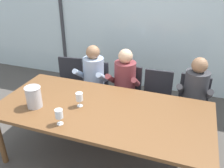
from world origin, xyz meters
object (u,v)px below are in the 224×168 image
(chair_left_of_center, at_px, (94,85))
(wine_glass_by_left_taster, at_px, (59,114))
(chair_near_curtain, at_px, (69,80))
(ice_bucket_primary, at_px, (34,97))
(person_pale_blue_shirt, at_px, (92,79))
(chair_right_of_center, at_px, (157,96))
(dining_table, at_px, (102,113))
(person_maroon_top, at_px, (124,84))
(chair_near_window_right, at_px, (191,102))
(wine_glass_near_bucket, at_px, (79,97))
(chair_center, at_px, (126,90))
(person_charcoal_jacket, at_px, (194,95))

(chair_left_of_center, xyz_separation_m, wine_glass_by_left_taster, (0.22, -1.40, 0.38))
(chair_near_curtain, xyz_separation_m, ice_bucket_primary, (0.24, -1.23, 0.39))
(chair_left_of_center, xyz_separation_m, person_pale_blue_shirt, (0.02, -0.12, 0.17))
(chair_left_of_center, relative_size, wine_glass_by_left_taster, 4.98)
(chair_right_of_center, height_order, person_pale_blue_shirt, person_pale_blue_shirt)
(chair_near_curtain, bearing_deg, person_pale_blue_shirt, -24.82)
(dining_table, bearing_deg, person_maroon_top, 89.70)
(dining_table, xyz_separation_m, chair_right_of_center, (0.49, 0.97, -0.20))
(chair_near_window_right, distance_m, wine_glass_near_bucket, 1.65)
(chair_near_window_right, bearing_deg, dining_table, -127.80)
(person_maroon_top, bearing_deg, ice_bucket_primary, -127.05)
(ice_bucket_primary, bearing_deg, chair_left_of_center, 78.84)
(chair_right_of_center, relative_size, wine_glass_by_left_taster, 4.98)
(chair_left_of_center, height_order, chair_center, same)
(chair_near_window_right, bearing_deg, ice_bucket_primary, -137.96)
(chair_center, relative_size, person_charcoal_jacket, 0.73)
(chair_near_curtain, bearing_deg, chair_near_window_right, -8.75)
(chair_near_curtain, height_order, ice_bucket_primary, ice_bucket_primary)
(person_maroon_top, relative_size, ice_bucket_primary, 4.66)
(chair_left_of_center, distance_m, ice_bucket_primary, 1.28)
(wine_glass_near_bucket, bearing_deg, ice_bucket_primary, -159.82)
(person_pale_blue_shirt, bearing_deg, chair_near_curtain, 163.35)
(ice_bucket_primary, relative_size, wine_glass_near_bucket, 1.46)
(ice_bucket_primary, bearing_deg, chair_near_window_right, 34.09)
(wine_glass_by_left_taster, xyz_separation_m, wine_glass_near_bucket, (0.04, 0.38, -0.00))
(chair_near_window_right, xyz_separation_m, person_maroon_top, (-0.99, -0.11, 0.17))
(chair_center, relative_size, person_maroon_top, 0.73)
(dining_table, bearing_deg, person_charcoal_jacket, 40.35)
(chair_center, height_order, person_charcoal_jacket, person_charcoal_jacket)
(person_pale_blue_shirt, distance_m, person_maroon_top, 0.51)
(chair_near_window_right, xyz_separation_m, ice_bucket_primary, (-1.75, -1.19, 0.39))
(chair_center, distance_m, wine_glass_by_left_taster, 1.51)
(chair_right_of_center, bearing_deg, chair_near_curtain, 176.32)
(chair_center, bearing_deg, wine_glass_near_bucket, -101.11)
(chair_near_curtain, relative_size, person_pale_blue_shirt, 0.73)
(chair_left_of_center, relative_size, chair_right_of_center, 1.00)
(dining_table, relative_size, ice_bucket_primary, 9.83)
(dining_table, xyz_separation_m, chair_near_window_right, (0.99, 0.96, -0.20))
(chair_near_curtain, height_order, person_maroon_top, person_maroon_top)
(chair_left_of_center, relative_size, chair_center, 1.00)
(person_pale_blue_shirt, height_order, wine_glass_by_left_taster, person_pale_blue_shirt)
(chair_left_of_center, height_order, chair_near_window_right, same)
(chair_center, bearing_deg, chair_near_curtain, -176.75)
(person_maroon_top, bearing_deg, dining_table, -91.89)
(person_maroon_top, xyz_separation_m, wine_glass_near_bucket, (-0.27, -0.89, 0.20))
(dining_table, bearing_deg, chair_near_window_right, 44.26)
(chair_center, bearing_deg, person_pale_blue_shirt, -160.58)
(wine_glass_near_bucket, bearing_deg, chair_near_curtain, 125.00)
(chair_center, bearing_deg, wine_glass_by_left_taster, -98.87)
(chair_near_curtain, xyz_separation_m, wine_glass_near_bucket, (0.73, -1.04, 0.38))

